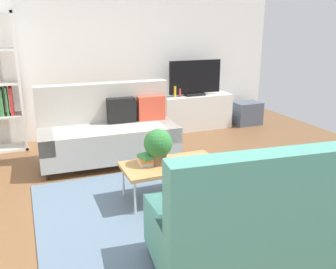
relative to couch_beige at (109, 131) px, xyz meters
The scene contains 16 objects.
ground_plane 1.49m from the couch_beige, 78.88° to the right, with size 7.68×7.68×0.00m, color brown.
wall_far 1.75m from the couch_beige, 78.96° to the left, with size 6.40×0.12×2.90m, color white.
area_rug 1.71m from the couch_beige, 78.49° to the right, with size 2.90×2.20×0.01m, color slate.
couch_beige is the anchor object (origin of this frame).
couch_green 2.91m from the couch_beige, 76.93° to the right, with size 1.98×1.03×1.10m.
coffee_table 1.47m from the couch_beige, 75.03° to the right, with size 1.10×0.56×0.42m.
tv_console 2.14m from the couch_beige, 29.91° to the left, with size 1.40×0.44×0.64m, color silver.
tv 2.19m from the couch_beige, 29.44° to the left, with size 1.00×0.20×0.64m.
storage_trunk 3.11m from the couch_beige, 18.11° to the left, with size 0.52×0.40×0.44m, color #4C5666.
potted_plant 1.40m from the couch_beige, 79.88° to the right, with size 0.32×0.32×0.40m.
table_book_0 1.34m from the couch_beige, 83.22° to the right, with size 0.24×0.18×0.04m, color silver.
table_book_1 1.34m from the couch_beige, 83.22° to the right, with size 0.24×0.18×0.04m, color orange.
table_book_2 1.35m from the couch_beige, 83.22° to the right, with size 0.24×0.18×0.04m, color #3F8C4C.
vase_0 1.71m from the couch_beige, 41.24° to the left, with size 0.12×0.12×0.14m, color #33B29E.
bottle_0 1.80m from the couch_beige, 35.30° to the left, with size 0.05×0.05×0.20m, color gold.
bottle_1 1.87m from the couch_beige, 33.56° to the left, with size 0.04×0.04×0.15m, color red.
Camera 1 is at (-1.35, -3.59, 1.95)m, focal length 39.32 mm.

